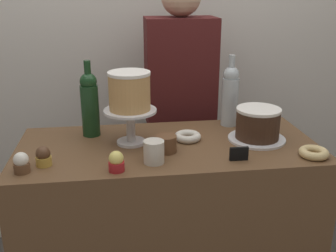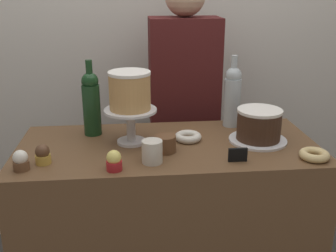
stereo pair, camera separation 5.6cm
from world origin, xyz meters
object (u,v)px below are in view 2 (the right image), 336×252
Objects in this scene: cupcake_vanilla at (21,161)px; price_sign_chalkboard at (238,155)px; chocolate_round_cake at (259,125)px; wine_bottle_clear at (232,95)px; barista_figure at (183,124)px; wine_bottle_green at (91,102)px; donut_glazed at (314,155)px; cupcake_chocolate at (43,155)px; donut_sugar at (188,137)px; white_layer_cake at (130,91)px; cupcake_lemon at (114,161)px; cake_stand_pedestal at (131,120)px; coffee_cup_ceramic at (152,152)px; cookie_stack at (165,144)px.

cupcake_vanilla is 1.06× the size of price_sign_chalkboard.
wine_bottle_clear is at bearing 106.77° from chocolate_round_cake.
barista_figure is at bearing 119.12° from wine_bottle_clear.
cupcake_vanilla is (-0.22, -0.34, -0.11)m from wine_bottle_green.
price_sign_chalkboard reaches higher than donut_glazed.
wine_bottle_green is 0.42m from cupcake_vanilla.
price_sign_chalkboard is at bearing -4.18° from cupcake_chocolate.
wine_bottle_clear is 0.31m from donut_sugar.
white_layer_cake reaches higher than cupcake_lemon.
cake_stand_pedestal is at bearing 29.35° from cupcake_vanilla.
cupcake_vanilla is at bearing -144.53° from cupcake_chocolate.
coffee_cup_ceramic is (-0.61, 0.03, 0.03)m from donut_glazed.
donut_sugar is at bearing -16.32° from wine_bottle_green.
cupcake_lemon reaches higher than donut_glazed.
donut_sugar is (0.24, 0.00, -0.08)m from cake_stand_pedestal.
wine_bottle_green is 0.63m from barista_figure.
coffee_cup_ceramic reaches higher than price_sign_chalkboard.
coffee_cup_ceramic is at bearing 20.65° from cupcake_lemon.
cupcake_lemon is at bearing -139.58° from donut_sugar.
barista_figure is (0.15, 0.60, -0.13)m from cookie_stack.
wine_bottle_clear reaches higher than cake_stand_pedestal.
cupcake_lemon is (0.26, -0.08, 0.00)m from cupcake_chocolate.
cupcake_vanilla is (-0.07, -0.05, 0.00)m from cupcake_chocolate.
wine_bottle_green reaches higher than donut_glazed.
cupcake_lemon is at bearing -115.14° from barista_figure.
chocolate_round_cake is 0.56× the size of wine_bottle_clear.
coffee_cup_ceramic is at bearing -160.13° from chocolate_round_cake.
white_layer_cake is at bearing -36.30° from wine_bottle_green.
wine_bottle_clear is 0.45m from cookie_stack.
donut_glazed is 1.60× the size of price_sign_chalkboard.
donut_sugar is 0.27m from price_sign_chalkboard.
cupcake_lemon is (0.10, -0.37, -0.11)m from wine_bottle_green.
cupcake_vanilla reaches higher than cookie_stack.
price_sign_chalkboard is at bearing -0.34° from cupcake_vanilla.
donut_sugar is (-0.44, 0.23, 0.00)m from donut_glazed.
cake_stand_pedestal reaches higher than coffee_cup_ceramic.
white_layer_cake is at bearing 27.98° from cupcake_chocolate.
cupcake_chocolate is 0.27m from cupcake_lemon.
wine_bottle_clear is at bearing 20.31° from white_layer_cake.
cupcake_chocolate reaches higher than cookie_stack.
barista_figure reaches higher than cake_stand_pedestal.
price_sign_chalkboard is 0.73m from barista_figure.
wine_bottle_green reaches higher than white_layer_cake.
donut_sugar is at bearing 45.73° from cookie_stack.
cupcake_chocolate is at bearing -132.56° from barista_figure.
cupcake_chocolate is at bearing 35.47° from cupcake_vanilla.
barista_figure reaches higher than chocolate_round_cake.
cake_stand_pedestal is 1.91× the size of donut_sugar.
cupcake_lemon is at bearing -159.95° from chocolate_round_cake.
chocolate_round_cake is 0.23m from wine_bottle_clear.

